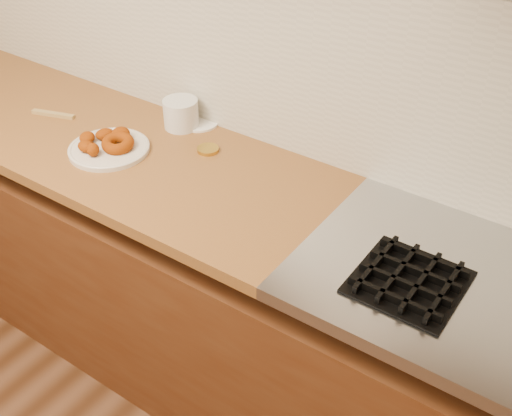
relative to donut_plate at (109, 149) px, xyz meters
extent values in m
cube|color=#C3B097|center=(0.27, 0.36, 0.44)|extent=(4.00, 0.02, 2.70)
cube|color=#4F2C16|center=(0.27, 0.05, -0.52)|extent=(3.60, 0.60, 0.77)
cube|color=brown|center=(-0.38, 0.05, -0.03)|extent=(2.30, 0.62, 0.04)
cube|color=beige|center=(0.27, 0.35, 0.29)|extent=(3.60, 0.02, 0.60)
cube|color=black|center=(1.07, -0.03, 0.00)|extent=(0.26, 0.26, 0.01)
cube|color=black|center=(0.98, -0.03, 0.01)|extent=(0.01, 0.24, 0.02)
cube|color=black|center=(1.07, -0.12, 0.01)|extent=(0.24, 0.01, 0.02)
cube|color=black|center=(1.04, -0.03, 0.01)|extent=(0.01, 0.24, 0.02)
cube|color=black|center=(1.07, -0.06, 0.01)|extent=(0.24, 0.01, 0.02)
cube|color=black|center=(1.10, -0.03, 0.01)|extent=(0.01, 0.24, 0.02)
cube|color=black|center=(1.07, 0.00, 0.01)|extent=(0.24, 0.01, 0.02)
cube|color=black|center=(1.16, -0.03, 0.01)|extent=(0.01, 0.24, 0.02)
cube|color=black|center=(1.07, 0.06, 0.01)|extent=(0.24, 0.01, 0.02)
cylinder|color=beige|center=(0.00, 0.00, 0.00)|extent=(0.26, 0.26, 0.02)
torus|color=#7B2C03|center=(0.03, 0.01, 0.03)|extent=(0.15, 0.15, 0.05)
ellipsoid|color=#7B2C03|center=(-0.05, 0.03, 0.03)|extent=(0.07, 0.08, 0.04)
ellipsoid|color=#7B2C03|center=(-0.08, -0.02, 0.03)|extent=(0.08, 0.08, 0.04)
ellipsoid|color=#7B2C03|center=(-0.04, -0.06, 0.03)|extent=(0.06, 0.05, 0.04)
ellipsoid|color=#7B2C03|center=(0.00, -0.06, 0.03)|extent=(0.06, 0.06, 0.04)
ellipsoid|color=#7B2C03|center=(0.00, 0.06, 0.03)|extent=(0.07, 0.07, 0.04)
cylinder|color=silver|center=(0.09, 0.26, 0.04)|extent=(0.16, 0.16, 0.10)
cylinder|color=white|center=(0.13, 0.31, 0.00)|extent=(0.18, 0.18, 0.01)
cylinder|color=gold|center=(0.27, 0.18, 0.00)|extent=(0.08, 0.08, 0.01)
cube|color=#A18349|center=(-0.34, 0.06, 0.00)|extent=(0.16, 0.07, 0.01)
camera|label=1|loc=(1.43, -1.21, 1.08)|focal=45.00mm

